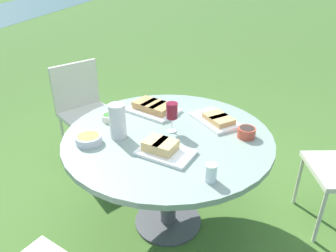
# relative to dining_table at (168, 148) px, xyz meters

# --- Properties ---
(ground_plane) EXTENTS (40.00, 40.00, 0.00)m
(ground_plane) POSITION_rel_dining_table_xyz_m (0.00, 0.00, -0.63)
(ground_plane) COLOR #446B2B
(dining_table) EXTENTS (1.31, 1.31, 0.73)m
(dining_table) POSITION_rel_dining_table_xyz_m (0.00, 0.00, 0.00)
(dining_table) COLOR #4C4C51
(dining_table) RESTS_ON ground_plane
(chair_near_right) EXTENTS (0.61, 0.60, 0.89)m
(chair_near_right) POSITION_rel_dining_table_xyz_m (0.73, 0.94, -0.11)
(chair_near_right) COLOR beige
(chair_near_right) RESTS_ON ground_plane
(water_pitcher) EXTENTS (0.11, 0.10, 0.22)m
(water_pitcher) POSITION_rel_dining_table_xyz_m (-0.09, 0.29, 0.21)
(water_pitcher) COLOR silver
(water_pitcher) RESTS_ON dining_table
(wine_glass) EXTENTS (0.07, 0.07, 0.20)m
(wine_glass) POSITION_rel_dining_table_xyz_m (0.04, -0.02, 0.24)
(wine_glass) COLOR silver
(wine_glass) RESTS_ON dining_table
(platter_bread_main) EXTENTS (0.29, 0.36, 0.08)m
(platter_bread_main) POSITION_rel_dining_table_xyz_m (-0.22, -0.02, 0.13)
(platter_bread_main) COLOR white
(platter_bread_main) RESTS_ON dining_table
(platter_charcuterie) EXTENTS (0.36, 0.41, 0.07)m
(platter_charcuterie) POSITION_rel_dining_table_xyz_m (0.31, 0.17, 0.13)
(platter_charcuterie) COLOR white
(platter_charcuterie) RESTS_ON dining_table
(platter_sandwich_side) EXTENTS (0.40, 0.38, 0.06)m
(platter_sandwich_side) POSITION_rel_dining_table_xyz_m (0.23, -0.28, 0.12)
(platter_sandwich_side) COLOR white
(platter_sandwich_side) RESTS_ON dining_table
(bowl_fries) EXTENTS (0.16, 0.16, 0.05)m
(bowl_fries) POSITION_rel_dining_table_xyz_m (-0.20, 0.44, 0.13)
(bowl_fries) COLOR silver
(bowl_fries) RESTS_ON dining_table
(bowl_salad) EXTENTS (0.10, 0.10, 0.04)m
(bowl_salad) POSITION_rel_dining_table_xyz_m (0.11, 0.43, 0.12)
(bowl_salad) COLOR beige
(bowl_salad) RESTS_ON dining_table
(bowl_olives) EXTENTS (0.11, 0.11, 0.06)m
(bowl_olives) POSITION_rel_dining_table_xyz_m (0.07, -0.48, 0.13)
(bowl_olives) COLOR #B74733
(bowl_olives) RESTS_ON dining_table
(cup_water_near) EXTENTS (0.06, 0.06, 0.10)m
(cup_water_near) POSITION_rel_dining_table_xyz_m (-0.42, -0.31, 0.15)
(cup_water_near) COLOR silver
(cup_water_near) RESTS_ON dining_table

